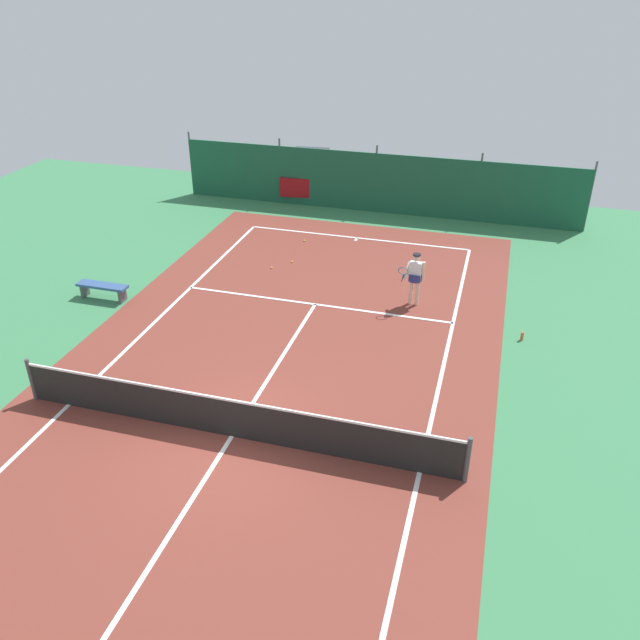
{
  "coord_description": "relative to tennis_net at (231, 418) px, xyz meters",
  "views": [
    {
      "loc": [
        4.94,
        -10.18,
        9.17
      ],
      "look_at": [
        0.85,
        3.99,
        0.9
      ],
      "focal_mm": 36.55,
      "sensor_mm": 36.0,
      "label": 1
    }
  ],
  "objects": [
    {
      "name": "courtside_bench",
      "position": [
        -6.31,
        4.98,
        -0.14
      ],
      "size": [
        1.6,
        0.4,
        0.49
      ],
      "color": "#335184",
      "rests_on": "ground"
    },
    {
      "name": "tennis_player",
      "position": [
        2.82,
        7.24,
        0.45
      ],
      "size": [
        0.74,
        0.74,
        1.64
      ],
      "rotation": [
        0.0,
        0.0,
        3.07
      ],
      "color": "beige",
      "rests_on": "ground"
    },
    {
      "name": "water_bottle",
      "position": [
        6.0,
        5.99,
        -0.39
      ],
      "size": [
        0.08,
        0.08,
        0.24
      ],
      "primitive_type": "cylinder",
      "color": "#D84C38",
      "rests_on": "ground"
    },
    {
      "name": "tennis_ball_by_sideline",
      "position": [
        -1.64,
        9.12,
        -0.48
      ],
      "size": [
        0.07,
        0.07,
        0.07
      ],
      "primitive_type": "sphere",
      "color": "#CCDB33",
      "rests_on": "ground"
    },
    {
      "name": "tennis_ball_near_player",
      "position": [
        -1.79,
        11.04,
        -0.48
      ],
      "size": [
        0.07,
        0.07,
        0.07
      ],
      "primitive_type": "sphere",
      "color": "#CCDB33",
      "rests_on": "ground"
    },
    {
      "name": "court_surface",
      "position": [
        0.0,
        0.0,
        -0.51
      ],
      "size": [
        11.02,
        26.6,
        0.01
      ],
      "color": "brown",
      "rests_on": "ground"
    },
    {
      "name": "ground_plane",
      "position": [
        0.0,
        0.0,
        -0.51
      ],
      "size": [
        36.0,
        36.0,
        0.0
      ],
      "primitive_type": "plane",
      "color": "#387A4C"
    },
    {
      "name": "back_fence",
      "position": [
        -0.0,
        15.41,
        0.16
      ],
      "size": [
        16.3,
        0.98,
        2.7
      ],
      "color": "#195138",
      "rests_on": "ground"
    },
    {
      "name": "parked_car",
      "position": [
        -3.38,
        16.92,
        0.33
      ],
      "size": [
        2.42,
        4.4,
        1.68
      ],
      "rotation": [
        0.0,
        0.0,
        0.13
      ],
      "color": "maroon",
      "rests_on": "ground"
    },
    {
      "name": "tennis_ball_midcourt",
      "position": [
        -2.14,
        8.47,
        -0.48
      ],
      "size": [
        0.07,
        0.07,
        0.07
      ],
      "primitive_type": "sphere",
      "color": "#CCDB33",
      "rests_on": "ground"
    },
    {
      "name": "tennis_net",
      "position": [
        0.0,
        0.0,
        0.0
      ],
      "size": [
        10.12,
        0.1,
        1.1
      ],
      "color": "black",
      "rests_on": "ground"
    }
  ]
}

